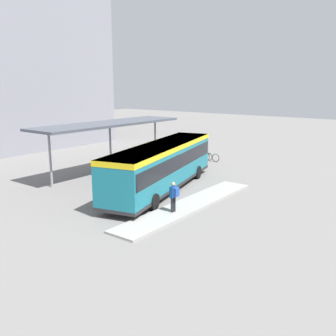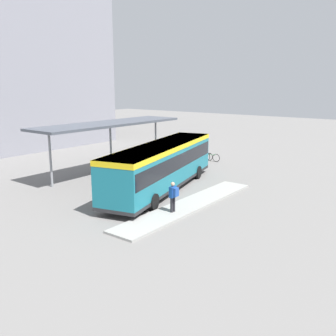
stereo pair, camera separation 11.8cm
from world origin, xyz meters
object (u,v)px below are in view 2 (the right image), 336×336
Objects in this scene: city_bus at (162,163)px; pedestrian_waiting at (173,195)px; bicycle_orange at (197,155)px; potted_planter_near_shelter at (140,166)px; bicycle_green at (211,157)px; bicycle_white at (205,156)px.

pedestrian_waiting is (-3.34, -3.39, -0.72)m from city_bus.
bicycle_orange is at bearing 6.50° from city_bus.
city_bus reaches higher than potted_planter_near_shelter.
city_bus is 10.88m from bicycle_orange.
city_bus is 10.41m from bicycle_green.
bicycle_orange is 1.24× the size of potted_planter_near_shelter.
pedestrian_waiting is at bearing -68.90° from bicycle_green.
bicycle_orange is at bearing -1.12° from potted_planter_near_shelter.
bicycle_orange reaches higher than bicycle_white.
bicycle_orange is (13.41, 7.25, -0.71)m from pedestrian_waiting.
city_bus reaches higher than bicycle_white.
pedestrian_waiting reaches higher than bicycle_orange.
pedestrian_waiting is 1.26× the size of potted_planter_near_shelter.
city_bus is 4.81m from pedestrian_waiting.
bicycle_white is 0.79m from bicycle_orange.
potted_planter_near_shelter reaches higher than bicycle_orange.
bicycle_orange is 7.73m from potted_planter_near_shelter.
bicycle_orange is (10.07, 3.86, -1.43)m from city_bus.
bicycle_white is 1.24× the size of potted_planter_near_shelter.
potted_planter_near_shelter is at bearing 81.01° from bicycle_white.
city_bus reaches higher than bicycle_orange.
potted_planter_near_shelter reaches higher than bicycle_green.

